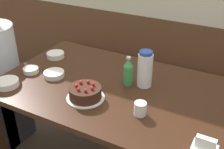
# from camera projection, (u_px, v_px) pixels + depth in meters

# --- Properties ---
(bench_seat) EXTENTS (1.98, 0.38, 0.45)m
(bench_seat) POSITION_uv_depth(u_px,v_px,m) (154.00, 92.00, 2.67)
(bench_seat) COLOR #56331E
(bench_seat) RESTS_ON ground_plane
(dining_table) EXTENTS (1.45, 0.92, 0.75)m
(dining_table) POSITION_uv_depth(u_px,v_px,m) (112.00, 97.00, 1.82)
(dining_table) COLOR #381E11
(dining_table) RESTS_ON ground_plane
(birthday_cake) EXTENTS (0.23, 0.23, 0.09)m
(birthday_cake) POSITION_uv_depth(u_px,v_px,m) (85.00, 93.00, 1.64)
(birthday_cake) COLOR white
(birthday_cake) RESTS_ON dining_table
(water_pitcher) EXTENTS (0.09, 0.09, 0.24)m
(water_pitcher) POSITION_uv_depth(u_px,v_px,m) (145.00, 69.00, 1.73)
(water_pitcher) COLOR white
(water_pitcher) RESTS_ON dining_table
(soju_bottle) EXTENTS (0.06, 0.06, 0.19)m
(soju_bottle) POSITION_uv_depth(u_px,v_px,m) (128.00, 72.00, 1.75)
(soju_bottle) COLOR #388E4C
(soju_bottle) RESTS_ON dining_table
(bowl_soup_white) EXTENTS (0.11, 0.11, 0.03)m
(bowl_soup_white) POSITION_uv_depth(u_px,v_px,m) (31.00, 70.00, 1.93)
(bowl_soup_white) COLOR white
(bowl_soup_white) RESTS_ON dining_table
(bowl_rice_small) EXTENTS (0.14, 0.14, 0.03)m
(bowl_rice_small) POSITION_uv_depth(u_px,v_px,m) (54.00, 74.00, 1.88)
(bowl_rice_small) COLOR white
(bowl_rice_small) RESTS_ON dining_table
(bowl_side_dish) EXTENTS (0.15, 0.15, 0.04)m
(bowl_side_dish) POSITION_uv_depth(u_px,v_px,m) (7.00, 83.00, 1.77)
(bowl_side_dish) COLOR white
(bowl_side_dish) RESTS_ON dining_table
(bowl_sauce_shallow) EXTENTS (0.13, 0.13, 0.04)m
(bowl_sauce_shallow) POSITION_uv_depth(u_px,v_px,m) (56.00, 55.00, 2.13)
(bowl_sauce_shallow) COLOR white
(bowl_sauce_shallow) RESTS_ON dining_table
(glass_water_tall) EXTENTS (0.07, 0.07, 0.08)m
(glass_water_tall) POSITION_uv_depth(u_px,v_px,m) (140.00, 109.00, 1.50)
(glass_water_tall) COLOR silver
(glass_water_tall) RESTS_ON dining_table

